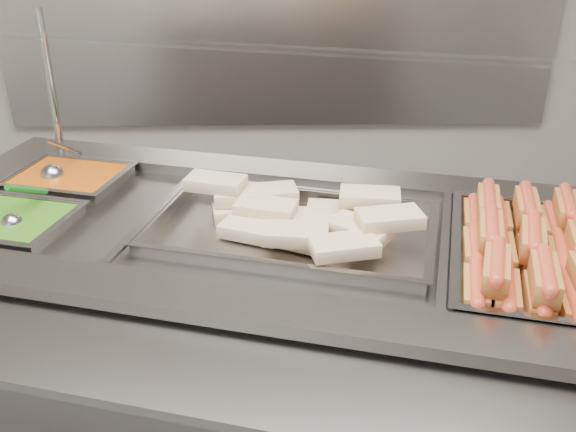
{
  "coord_description": "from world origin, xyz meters",
  "views": [
    {
      "loc": [
        -0.03,
        -1.06,
        1.75
      ],
      "look_at": [
        0.0,
        0.47,
        1.0
      ],
      "focal_mm": 40.0,
      "sensor_mm": 36.0,
      "label": 1
    }
  ],
  "objects_px": {
    "sneeze_guard": "(290,56)",
    "ladle": "(53,174)",
    "steam_counter": "(271,365)",
    "pan_hotdogs": "(529,268)",
    "pan_wraps": "(292,234)",
    "serving_spoon": "(15,218)"
  },
  "relations": [
    {
      "from": "steam_counter",
      "to": "ladle",
      "type": "relative_size",
      "value": 10.66
    },
    {
      "from": "steam_counter",
      "to": "pan_hotdogs",
      "type": "height_order",
      "value": "pan_hotdogs"
    },
    {
      "from": "pan_wraps",
      "to": "ladle",
      "type": "bearing_deg",
      "value": 154.73
    },
    {
      "from": "steam_counter",
      "to": "serving_spoon",
      "type": "distance_m",
      "value": 0.85
    },
    {
      "from": "sneeze_guard",
      "to": "ladle",
      "type": "bearing_deg",
      "value": 172.0
    },
    {
      "from": "pan_hotdogs",
      "to": "ladle",
      "type": "relative_size",
      "value": 3.25
    },
    {
      "from": "pan_hotdogs",
      "to": "serving_spoon",
      "type": "xyz_separation_m",
      "value": [
        -1.34,
        0.2,
        0.06
      ]
    },
    {
      "from": "pan_hotdogs",
      "to": "ladle",
      "type": "height_order",
      "value": "ladle"
    },
    {
      "from": "pan_hotdogs",
      "to": "ladle",
      "type": "xyz_separation_m",
      "value": [
        -1.33,
        0.51,
        0.05
      ]
    },
    {
      "from": "pan_hotdogs",
      "to": "pan_wraps",
      "type": "bearing_deg",
      "value": 164.68
    },
    {
      "from": "pan_wraps",
      "to": "serving_spoon",
      "type": "height_order",
      "value": "serving_spoon"
    },
    {
      "from": "steam_counter",
      "to": "ladle",
      "type": "height_order",
      "value": "ladle"
    },
    {
      "from": "steam_counter",
      "to": "sneeze_guard",
      "type": "height_order",
      "value": "sneeze_guard"
    },
    {
      "from": "pan_hotdogs",
      "to": "pan_wraps",
      "type": "height_order",
      "value": "same"
    },
    {
      "from": "sneeze_guard",
      "to": "ladle",
      "type": "xyz_separation_m",
      "value": [
        -0.74,
        0.1,
        -0.39
      ]
    },
    {
      "from": "sneeze_guard",
      "to": "pan_wraps",
      "type": "distance_m",
      "value": 0.49
    },
    {
      "from": "serving_spoon",
      "to": "pan_hotdogs",
      "type": "bearing_deg",
      "value": -8.43
    },
    {
      "from": "steam_counter",
      "to": "serving_spoon",
      "type": "bearing_deg",
      "value": 178.37
    },
    {
      "from": "sneeze_guard",
      "to": "pan_hotdogs",
      "type": "distance_m",
      "value": 0.84
    },
    {
      "from": "ladle",
      "to": "serving_spoon",
      "type": "xyz_separation_m",
      "value": [
        -0.01,
        -0.31,
        0.0
      ]
    },
    {
      "from": "steam_counter",
      "to": "ladle",
      "type": "bearing_deg",
      "value": 153.88
    },
    {
      "from": "sneeze_guard",
      "to": "ladle",
      "type": "height_order",
      "value": "sneeze_guard"
    }
  ]
}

